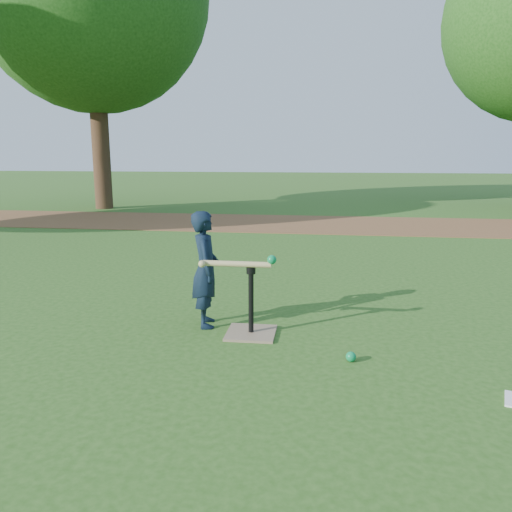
# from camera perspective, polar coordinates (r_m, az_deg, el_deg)

# --- Properties ---
(ground) EXTENTS (80.00, 80.00, 0.00)m
(ground) POSITION_cam_1_polar(r_m,az_deg,el_deg) (4.21, 0.07, -10.35)
(ground) COLOR #285116
(ground) RESTS_ON ground
(dirt_strip) EXTENTS (24.00, 3.00, 0.01)m
(dirt_strip) POSITION_cam_1_polar(r_m,az_deg,el_deg) (11.49, 5.51, 3.70)
(dirt_strip) COLOR brown
(dirt_strip) RESTS_ON ground
(child) EXTENTS (0.35, 0.45, 1.07)m
(child) POSITION_cam_1_polar(r_m,az_deg,el_deg) (4.60, -5.78, -1.51)
(child) COLOR black
(child) RESTS_ON ground
(wiffle_ball_ground) EXTENTS (0.08, 0.08, 0.08)m
(wiffle_ball_ground) POSITION_cam_1_polar(r_m,az_deg,el_deg) (3.99, 10.80, -11.24)
(wiffle_ball_ground) COLOR #0B8144
(wiffle_ball_ground) RESTS_ON ground
(batting_tee) EXTENTS (0.44, 0.44, 0.61)m
(batting_tee) POSITION_cam_1_polar(r_m,az_deg,el_deg) (4.46, -0.57, -7.59)
(batting_tee) COLOR #8A7358
(batting_tee) RESTS_ON ground
(swing_action) EXTENTS (0.68, 0.10, 0.12)m
(swing_action) POSITION_cam_1_polar(r_m,az_deg,el_deg) (4.30, -1.79, -0.81)
(swing_action) COLOR tan
(swing_action) RESTS_ON ground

